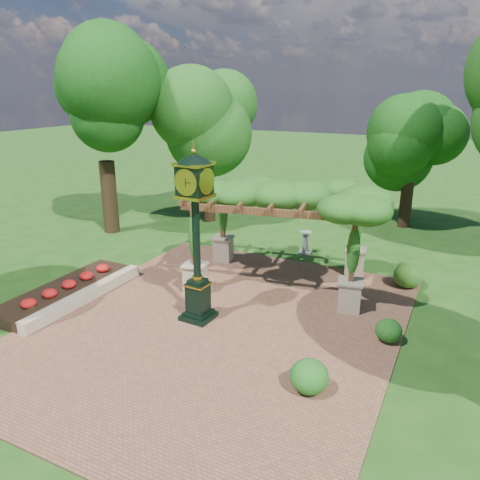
% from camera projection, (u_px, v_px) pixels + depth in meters
% --- Properties ---
extents(ground, '(120.00, 120.00, 0.00)m').
position_uv_depth(ground, '(200.00, 341.00, 12.85)').
color(ground, '#1E4714').
rests_on(ground, ground).
extents(brick_plaza, '(10.00, 12.00, 0.04)m').
position_uv_depth(brick_plaza, '(217.00, 325.00, 13.70)').
color(brick_plaza, brown).
rests_on(brick_plaza, ground).
extents(border_wall, '(0.35, 5.00, 0.40)m').
position_uv_depth(border_wall, '(86.00, 296.00, 15.16)').
color(border_wall, '#C6B793').
rests_on(border_wall, ground).
extents(flower_bed, '(1.50, 5.00, 0.36)m').
position_uv_depth(flower_bed, '(65.00, 291.00, 15.55)').
color(flower_bed, red).
rests_on(flower_bed, ground).
extents(pedestal_clock, '(1.05, 1.05, 5.05)m').
position_uv_depth(pedestal_clock, '(196.00, 223.00, 13.13)').
color(pedestal_clock, black).
rests_on(pedestal_clock, brick_plaza).
extents(pergola, '(6.50, 4.72, 3.74)m').
position_uv_depth(pergola, '(281.00, 199.00, 15.74)').
color(pergola, tan).
rests_on(pergola, brick_plaza).
extents(sundial, '(0.62, 0.62, 0.93)m').
position_uv_depth(sundial, '(306.00, 244.00, 19.55)').
color(sundial, gray).
rests_on(sundial, ground).
extents(shrub_front, '(0.93, 0.93, 0.80)m').
position_uv_depth(shrub_front, '(309.00, 376.00, 10.55)').
color(shrub_front, '#1F5F1B').
rests_on(shrub_front, brick_plaza).
extents(shrub_mid, '(0.82, 0.82, 0.65)m').
position_uv_depth(shrub_mid, '(389.00, 331.00, 12.68)').
color(shrub_mid, '#1B5016').
rests_on(shrub_mid, brick_plaza).
extents(shrub_back, '(1.21, 1.21, 0.87)m').
position_uv_depth(shrub_back, '(408.00, 275.00, 16.10)').
color(shrub_back, '#31671D').
rests_on(shrub_back, brick_plaza).
extents(tree_west_near, '(4.07, 4.07, 8.75)m').
position_uv_depth(tree_west_near, '(101.00, 103.00, 20.73)').
color(tree_west_near, '#332314').
rests_on(tree_west_near, ground).
extents(tree_west_far, '(4.19, 4.19, 7.22)m').
position_uv_depth(tree_west_far, '(207.00, 123.00, 22.88)').
color(tree_west_far, '#302012').
rests_on(tree_west_far, ground).
extents(tree_north, '(3.66, 3.66, 6.05)m').
position_uv_depth(tree_north, '(413.00, 142.00, 22.11)').
color(tree_north, '#341F15').
rests_on(tree_north, ground).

